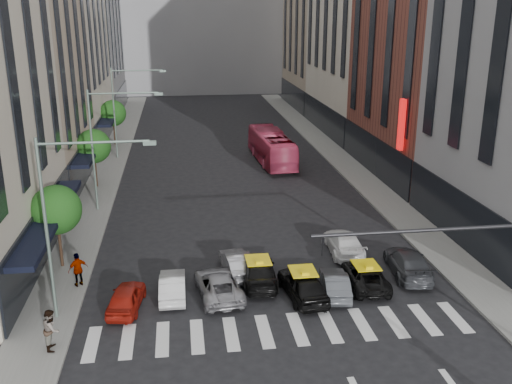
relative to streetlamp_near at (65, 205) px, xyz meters
name	(u,v)px	position (x,y,z in m)	size (l,w,h in m)	color
ground	(291,347)	(10.04, -4.00, -5.90)	(160.00, 160.00, 0.00)	black
sidewalk_left	(106,174)	(-1.46, 26.00, -5.83)	(3.00, 96.00, 0.15)	slate
sidewalk_right	(347,165)	(21.54, 26.00, -5.83)	(3.00, 96.00, 0.15)	slate
building_left_b	(22,43)	(-6.96, 24.00, 6.10)	(8.00, 16.00, 24.00)	tan
building_left_d	(86,6)	(-6.96, 61.00, 9.10)	(8.00, 18.00, 30.00)	gray
building_right_b	(426,28)	(27.04, 23.00, 7.10)	(8.00, 18.00, 26.00)	brown
building_right_d	(320,13)	(27.04, 61.00, 8.10)	(8.00, 18.00, 28.00)	tan
tree_near	(56,210)	(-1.76, 6.00, -2.25)	(2.88, 2.88, 4.95)	black
tree_mid	(94,146)	(-1.76, 22.00, -2.25)	(2.88, 2.88, 4.95)	black
tree_far	(113,113)	(-1.76, 38.00, -2.25)	(2.88, 2.88, 4.95)	black
streetlamp_near	(65,205)	(0.00, 0.00, 0.00)	(5.38, 0.25, 9.00)	gray
streetlamp_mid	(105,134)	(0.00, 16.00, 0.00)	(5.38, 0.25, 9.00)	gray
streetlamp_far	(123,101)	(0.00, 32.00, 0.00)	(5.38, 0.25, 9.00)	gray
traffic_signal	(473,256)	(17.74, -5.00, -1.43)	(10.10, 0.20, 6.00)	black
liberty_sign	(402,125)	(22.64, 16.00, 0.10)	(0.30, 0.70, 4.00)	red
car_red	(126,297)	(2.39, 0.57, -5.26)	(1.52, 3.78, 1.29)	#9C180E
car_white_front	(172,285)	(4.72, 1.59, -5.27)	(1.35, 3.86, 1.27)	silver
car_silver	(219,285)	(7.14, 1.34, -5.25)	(2.16, 4.69, 1.30)	gray
taxi_left	(258,272)	(9.44, 2.54, -5.22)	(1.91, 4.71, 1.37)	black
taxi_center	(303,284)	(11.54, 0.56, -5.15)	(1.78, 4.42, 1.50)	black
car_grey_mid	(335,284)	(13.33, 0.67, -5.29)	(1.31, 3.74, 1.23)	#43464B
taxi_right	(365,276)	(15.24, 1.39, -5.29)	(2.02, 4.39, 1.22)	black
car_grey_curb	(408,263)	(18.14, 2.42, -5.18)	(2.03, 4.98, 1.45)	#3A3D42
car_row2_left	(237,263)	(8.39, 3.78, -5.23)	(1.43, 4.10, 1.35)	#ACACB1
car_row2_right	(344,243)	(15.34, 5.87, -5.21)	(1.95, 4.80, 1.39)	white
bus	(271,147)	(14.40, 28.32, -4.33)	(2.64, 11.30, 3.15)	#CA3B5F
pedestrian_near	(51,329)	(-0.56, -2.83, -4.80)	(0.93, 0.72, 1.91)	gray
pedestrian_far	(78,269)	(-0.36, 3.26, -4.80)	(1.12, 0.47, 1.91)	gray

